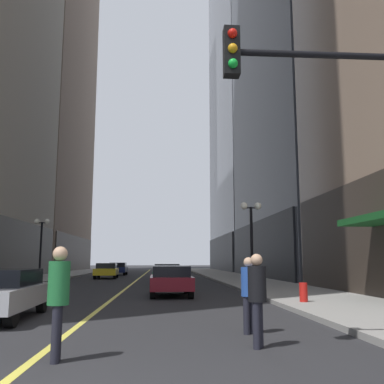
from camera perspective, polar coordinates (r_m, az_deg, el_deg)
ground_plane at (r=39.21m, az=-6.94°, el=-11.19°), size 200.00×200.00×0.00m
sidewalk_left at (r=40.48m, az=-18.89°, el=-10.60°), size 4.50×78.00×0.15m
sidewalk_right at (r=39.64m, az=5.28°, el=-11.08°), size 4.50×78.00×0.15m
lane_centre_stripe at (r=39.21m, az=-6.94°, el=-11.18°), size 0.16×70.00×0.01m
building_left_far at (r=77.04m, az=-19.43°, el=21.07°), size 14.42×26.00×79.12m
building_right_far at (r=74.21m, az=8.65°, el=18.63°), size 13.07×26.00×71.79m
storefront_awning_right at (r=16.46m, az=23.97°, el=-3.25°), size 1.60×4.30×3.12m
car_maroon at (r=19.65m, az=-2.81°, el=-11.43°), size 1.88×4.12×1.32m
car_green at (r=29.70m, az=-3.26°, el=-10.58°), size 1.94×4.55×1.32m
car_yellow at (r=39.13m, az=-11.17°, el=-10.03°), size 2.03×4.49×1.32m
car_navy at (r=47.56m, az=-9.69°, el=-9.86°), size 1.85×4.30×1.32m
pedestrian_in_green_parka at (r=7.37m, az=-17.15°, el=-12.61°), size 0.37×0.37×1.79m
pedestrian_in_blue_hoodie at (r=9.74m, az=7.50°, el=-12.54°), size 0.46×0.46×1.63m
pedestrian_in_black_coat at (r=8.23m, az=8.57°, el=-12.95°), size 0.46×0.46×1.68m
traffic_light_near_right at (r=8.14m, az=20.62°, el=7.14°), size 3.43×0.35×5.65m
street_lamp_left_far at (r=32.02m, az=-19.19°, el=-5.44°), size 1.06×0.36×4.43m
street_lamp_right_mid at (r=21.73m, az=7.80°, el=-4.42°), size 1.06×0.36×4.43m
fire_hydrant_right at (r=15.85m, az=14.45°, el=-12.91°), size 0.28×0.28×0.80m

